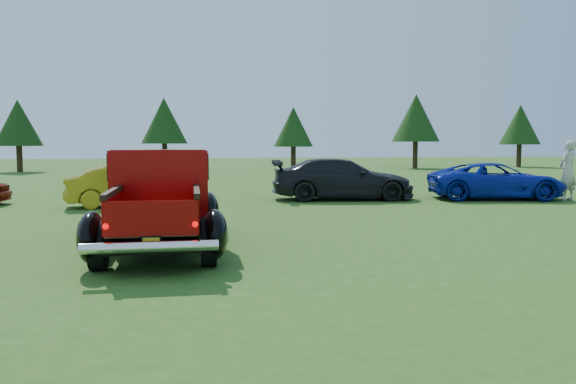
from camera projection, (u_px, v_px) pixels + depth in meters
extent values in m
plane|color=#2A5819|center=(279.00, 252.00, 9.56)|extent=(120.00, 120.00, 0.00)
cylinder|color=#332114|center=(20.00, 159.00, 35.78)|extent=(0.36, 0.36, 1.66)
cone|color=black|center=(18.00, 123.00, 35.58)|extent=(2.94, 2.94, 2.94)
cylinder|color=#332114|center=(165.00, 156.00, 39.33)|extent=(0.36, 0.36, 1.80)
cone|color=black|center=(164.00, 121.00, 39.12)|extent=(3.20, 3.20, 3.20)
cylinder|color=#332114|center=(293.00, 158.00, 39.97)|extent=(0.36, 0.36, 1.58)
cone|color=black|center=(293.00, 127.00, 39.78)|extent=(2.82, 2.82, 2.82)
cylinder|color=#332114|center=(415.00, 155.00, 41.07)|extent=(0.36, 0.36, 1.94)
cone|color=black|center=(416.00, 118.00, 40.83)|extent=(3.46, 3.46, 3.46)
cylinder|color=#332114|center=(519.00, 156.00, 43.66)|extent=(0.36, 0.36, 1.73)
cone|color=black|center=(520.00, 125.00, 43.45)|extent=(3.07, 3.07, 3.07)
cylinder|color=black|center=(98.00, 245.00, 8.14)|extent=(0.23, 0.75, 0.75)
cylinder|color=black|center=(208.00, 242.00, 8.40)|extent=(0.23, 0.75, 0.75)
cylinder|color=black|center=(123.00, 218.00, 11.07)|extent=(0.23, 0.75, 0.75)
cylinder|color=black|center=(204.00, 216.00, 11.33)|extent=(0.23, 0.75, 0.75)
cube|color=black|center=(160.00, 225.00, 9.78)|extent=(1.36, 4.40, 0.19)
cube|color=#8A0707|center=(164.00, 195.00, 11.26)|extent=(1.60, 1.42, 0.58)
cube|color=silver|center=(166.00, 193.00, 11.96)|extent=(1.49, 0.07, 0.47)
cube|color=#8A0707|center=(160.00, 184.00, 10.04)|extent=(1.67, 1.09, 1.21)
cube|color=black|center=(160.00, 166.00, 10.01)|extent=(1.71, 1.00, 0.47)
cube|color=#8A0707|center=(160.00, 152.00, 9.99)|extent=(1.60, 1.00, 0.07)
cube|color=brown|center=(156.00, 226.00, 8.62)|extent=(1.28, 1.88, 0.05)
cube|color=#8A0707|center=(113.00, 211.00, 8.49)|extent=(0.07, 1.86, 0.48)
cube|color=#8A0707|center=(197.00, 210.00, 8.70)|extent=(0.07, 1.86, 0.48)
cube|color=#8A0707|center=(159.00, 204.00, 9.51)|extent=(1.26, 0.06, 0.48)
cube|color=#8A0707|center=(151.00, 218.00, 7.68)|extent=(1.26, 0.07, 0.48)
cube|color=black|center=(112.00, 192.00, 8.47)|extent=(0.11, 1.87, 0.08)
cube|color=black|center=(197.00, 191.00, 8.68)|extent=(0.11, 1.87, 0.08)
ellipsoid|color=black|center=(91.00, 238.00, 8.11)|extent=(0.44, 0.99, 0.82)
ellipsoid|color=black|center=(215.00, 234.00, 8.41)|extent=(0.44, 0.99, 0.82)
ellipsoid|color=black|center=(118.00, 212.00, 11.04)|extent=(0.44, 0.99, 0.82)
ellipsoid|color=black|center=(209.00, 211.00, 11.34)|extent=(0.44, 0.99, 0.82)
cube|color=black|center=(107.00, 233.00, 9.60)|extent=(0.32, 1.96, 0.06)
cube|color=black|center=(211.00, 231.00, 9.89)|extent=(0.32, 1.96, 0.06)
cylinder|color=silver|center=(150.00, 247.00, 7.49)|extent=(1.82, 0.17, 0.15)
cube|color=black|center=(151.00, 241.00, 7.67)|extent=(0.28, 0.02, 0.14)
cube|color=gold|center=(151.00, 241.00, 7.67)|extent=(0.22, 0.01, 0.09)
sphere|color=#CC0505|center=(106.00, 226.00, 7.57)|extent=(0.08, 0.08, 0.08)
sphere|color=#CC0505|center=(195.00, 224.00, 7.76)|extent=(0.08, 0.08, 0.08)
imported|color=#AF8817|center=(131.00, 186.00, 16.40)|extent=(3.78, 1.76, 1.20)
imported|color=black|center=(342.00, 179.00, 18.37)|extent=(4.81, 2.42, 1.34)
imported|color=#0E209E|center=(496.00, 181.00, 18.48)|extent=(4.63, 2.82, 1.20)
imported|color=#B7B19F|center=(568.00, 171.00, 17.92)|extent=(0.83, 0.69, 1.93)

